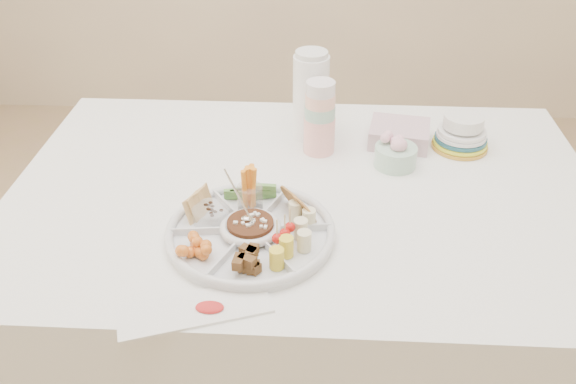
# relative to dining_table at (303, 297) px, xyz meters

# --- Properties ---
(floor) EXTENTS (4.00, 4.00, 0.00)m
(floor) POSITION_rel_dining_table_xyz_m (0.00, 0.00, -0.38)
(floor) COLOR tan
(floor) RESTS_ON ground
(dining_table) EXTENTS (1.52, 1.02, 0.76)m
(dining_table) POSITION_rel_dining_table_xyz_m (0.00, 0.00, 0.00)
(dining_table) COLOR white
(dining_table) RESTS_ON floor
(party_tray) EXTENTS (0.42, 0.42, 0.04)m
(party_tray) POSITION_rel_dining_table_xyz_m (-0.12, -0.21, 0.40)
(party_tray) COLOR white
(party_tray) RESTS_ON dining_table
(bean_dip) EXTENTS (0.12, 0.12, 0.04)m
(bean_dip) POSITION_rel_dining_table_xyz_m (-0.12, -0.21, 0.41)
(bean_dip) COLOR #4E2A1F
(bean_dip) RESTS_ON party_tray
(tortillas) EXTENTS (0.10, 0.10, 0.06)m
(tortillas) POSITION_rel_dining_table_xyz_m (-0.01, -0.14, 0.42)
(tortillas) COLOR olive
(tortillas) RESTS_ON party_tray
(carrot_cucumber) EXTENTS (0.13, 0.13, 0.11)m
(carrot_cucumber) POSITION_rel_dining_table_xyz_m (-0.13, -0.08, 0.44)
(carrot_cucumber) COLOR orange
(carrot_cucumber) RESTS_ON party_tray
(pita_raisins) EXTENTS (0.13, 0.13, 0.07)m
(pita_raisins) POSITION_rel_dining_table_xyz_m (-0.24, -0.16, 0.42)
(pita_raisins) COLOR #EBC280
(pita_raisins) RESTS_ON party_tray
(cherries) EXTENTS (0.12, 0.12, 0.05)m
(cherries) POSITION_rel_dining_table_xyz_m (-0.22, -0.29, 0.42)
(cherries) COLOR orange
(cherries) RESTS_ON party_tray
(granola_chunks) EXTENTS (0.11, 0.11, 0.04)m
(granola_chunks) POSITION_rel_dining_table_xyz_m (-0.10, -0.34, 0.42)
(granola_chunks) COLOR brown
(granola_chunks) RESTS_ON party_tray
(banana_tomato) EXTENTS (0.11, 0.11, 0.08)m
(banana_tomato) POSITION_rel_dining_table_xyz_m (0.00, -0.27, 0.44)
(banana_tomato) COLOR #F1D488
(banana_tomato) RESTS_ON party_tray
(cup_stack) EXTENTS (0.10, 0.10, 0.24)m
(cup_stack) POSITION_rel_dining_table_xyz_m (0.03, 0.20, 0.50)
(cup_stack) COLOR #B1C9A6
(cup_stack) RESTS_ON dining_table
(thermos) EXTENTS (0.13, 0.13, 0.26)m
(thermos) POSITION_rel_dining_table_xyz_m (0.01, 0.29, 0.51)
(thermos) COLOR white
(thermos) RESTS_ON dining_table
(flower_bowl) EXTENTS (0.14, 0.14, 0.09)m
(flower_bowl) POSITION_rel_dining_table_xyz_m (0.24, 0.13, 0.42)
(flower_bowl) COLOR #86BF9C
(flower_bowl) RESTS_ON dining_table
(napkin_stack) EXTENTS (0.19, 0.17, 0.06)m
(napkin_stack) POSITION_rel_dining_table_xyz_m (0.26, 0.26, 0.41)
(napkin_stack) COLOR beige
(napkin_stack) RESTS_ON dining_table
(plate_stack) EXTENTS (0.17, 0.17, 0.10)m
(plate_stack) POSITION_rel_dining_table_xyz_m (0.44, 0.24, 0.43)
(plate_stack) COLOR yellow
(plate_stack) RESTS_ON dining_table
(placemat) EXTENTS (0.32, 0.19, 0.01)m
(placemat) POSITION_rel_dining_table_xyz_m (-0.20, -0.45, 0.38)
(placemat) COLOR white
(placemat) RESTS_ON dining_table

